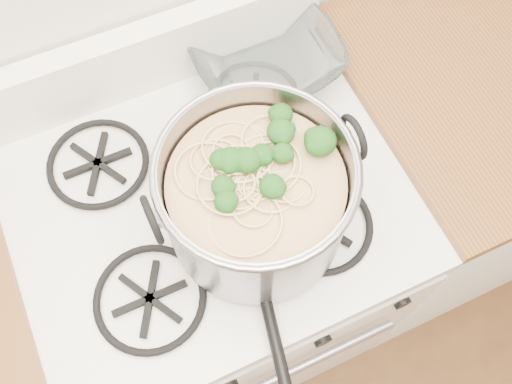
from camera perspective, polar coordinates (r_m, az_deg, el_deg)
name	(u,v)px	position (r m, az deg, el deg)	size (l,w,h in m)	color
gas_range	(221,269)	(1.55, -3.57, -7.68)	(0.76, 0.66, 0.92)	white
counter_left	(34,346)	(1.58, -21.35, -14.12)	(0.25, 0.65, 0.92)	silver
counter_right	(496,145)	(1.81, 22.86, 4.37)	(1.00, 0.65, 0.92)	silver
stock_pot	(256,198)	(0.97, 0.00, -0.62)	(0.36, 0.33, 0.22)	gray
spatula	(257,264)	(1.03, 0.12, -7.22)	(0.29, 0.31, 0.02)	black
glass_bowl	(265,62)	(1.23, 0.87, 12.87)	(0.12, 0.12, 0.03)	white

